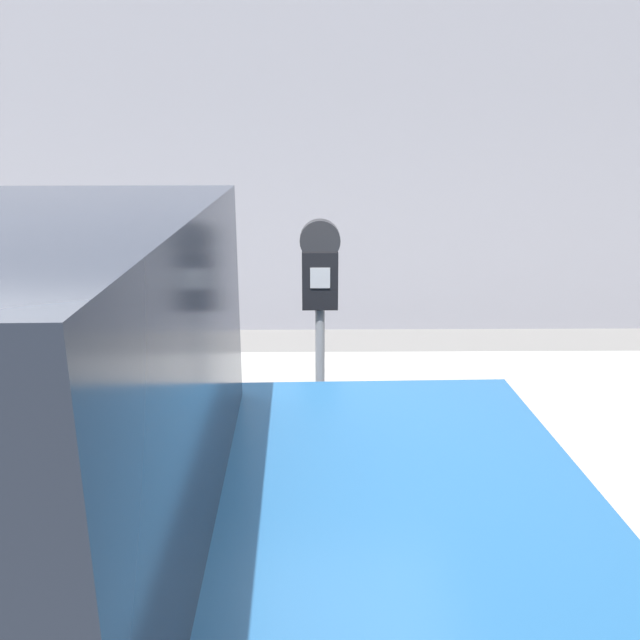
# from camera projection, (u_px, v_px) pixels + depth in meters

# --- Properties ---
(sidewalk) EXTENTS (24.00, 2.80, 0.12)m
(sidewalk) POSITION_uv_depth(u_px,v_px,m) (235.00, 426.00, 4.43)
(sidewalk) COLOR #9E9B96
(sidewalk) RESTS_ON ground_plane
(parking_meter) EXTENTS (0.21, 0.13, 1.52)m
(parking_meter) POSITION_uv_depth(u_px,v_px,m) (320.00, 292.00, 3.28)
(parking_meter) COLOR slate
(parking_meter) RESTS_ON sidewalk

